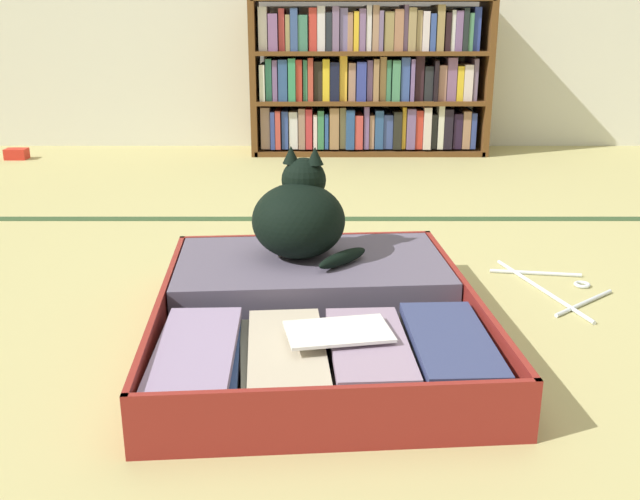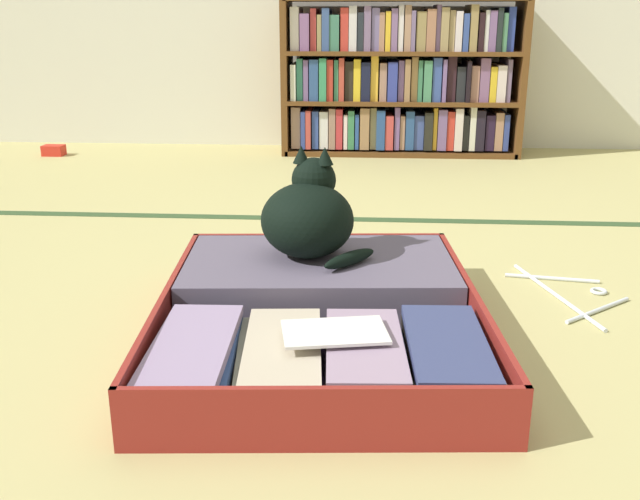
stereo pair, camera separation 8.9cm
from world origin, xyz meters
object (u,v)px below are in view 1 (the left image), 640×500
bookshelf (371,78)px  open_suitcase (319,311)px  small_red_pouch (20,154)px  black_cat (304,217)px  clothes_hanger (558,288)px

bookshelf → open_suitcase: (-0.24, -2.16, -0.31)m
bookshelf → small_red_pouch: (-1.68, -0.19, -0.34)m
bookshelf → black_cat: (-0.28, -1.96, -0.15)m
bookshelf → black_cat: bookshelf is taller
bookshelf → open_suitcase: bearing=-96.4°
small_red_pouch → black_cat: bearing=-51.6°
bookshelf → clothes_hanger: bookshelf is taller
bookshelf → black_cat: size_ratio=3.82×
clothes_hanger → small_red_pouch: (-2.04, 1.70, 0.02)m
black_cat → small_red_pouch: (-1.40, 1.77, -0.18)m
bookshelf → clothes_hanger: 1.96m
black_cat → small_red_pouch: size_ratio=3.00×
black_cat → small_red_pouch: black_cat is taller
bookshelf → clothes_hanger: size_ratio=2.73×
bookshelf → clothes_hanger: (0.36, -1.90, -0.36)m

